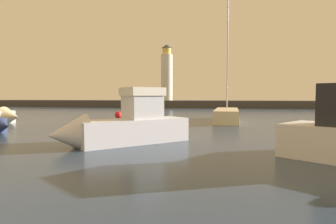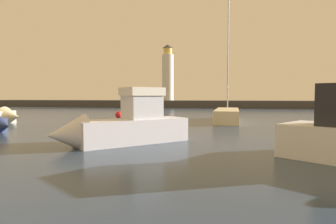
% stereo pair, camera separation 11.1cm
% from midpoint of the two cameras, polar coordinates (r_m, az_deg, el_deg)
% --- Properties ---
extents(ground_plane, '(220.00, 220.00, 0.00)m').
position_cam_midpoint_polar(ground_plane, '(32.58, 2.81, -1.33)').
color(ground_plane, '#2D3D51').
extents(breakwater, '(97.26, 5.26, 1.57)m').
position_cam_midpoint_polar(breakwater, '(63.59, 6.36, 1.59)').
color(breakwater, '#423F3D').
rests_on(breakwater, ground_plane).
extents(lighthouse, '(2.55, 2.55, 12.49)m').
position_cam_midpoint_polar(lighthouse, '(64.67, -0.30, 7.58)').
color(lighthouse, silver).
rests_on(lighthouse, breakwater).
extents(motorboat_1, '(6.83, 6.62, 3.31)m').
position_cam_midpoint_polar(motorboat_1, '(15.60, -9.58, -2.76)').
color(motorboat_1, silver).
rests_on(motorboat_1, ground_plane).
extents(sailboat_moored, '(2.65, 8.85, 13.52)m').
position_cam_midpoint_polar(sailboat_moored, '(29.70, 11.50, -0.53)').
color(sailboat_moored, beige).
rests_on(sailboat_moored, ground_plane).
extents(mooring_buoy, '(0.82, 0.82, 0.82)m').
position_cam_midpoint_polar(mooring_buoy, '(33.24, -9.96, -0.58)').
color(mooring_buoy, red).
rests_on(mooring_buoy, ground_plane).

